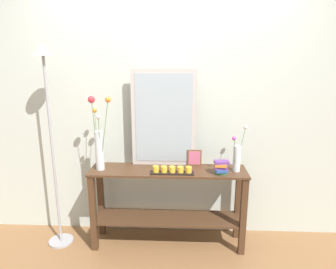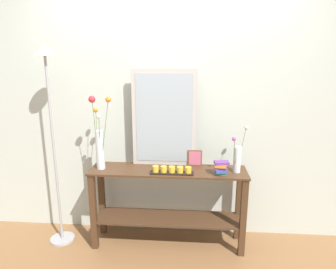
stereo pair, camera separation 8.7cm
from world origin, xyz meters
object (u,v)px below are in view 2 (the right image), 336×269
mirror_leaning (164,118)px  book_stack (221,167)px  tall_vase_left (100,142)px  candle_tray (172,171)px  picture_frame_small (195,158)px  vase_right (237,157)px  console_table (168,197)px  floor_lamp (51,115)px

mirror_leaning → book_stack: size_ratio=6.79×
tall_vase_left → candle_tray: bearing=-6.1°
mirror_leaning → tall_vase_left: 0.64m
mirror_leaning → tall_vase_left: mirror_leaning is taller
candle_tray → picture_frame_small: bearing=46.8°
tall_vase_left → vase_right: tall_vase_left is taller
candle_tray → picture_frame_small: picture_frame_small is taller
console_table → candle_tray: size_ratio=3.74×
picture_frame_small → candle_tray: bearing=-133.2°
tall_vase_left → book_stack: tall_vase_left is taller
mirror_leaning → picture_frame_small: size_ratio=5.81×
floor_lamp → vase_right: bearing=0.9°
console_table → book_stack: book_stack is taller
tall_vase_left → picture_frame_small: size_ratio=4.38×
console_table → tall_vase_left: 0.84m
console_table → book_stack: (0.48, -0.08, 0.35)m
candle_tray → floor_lamp: floor_lamp is taller
picture_frame_small → book_stack: picture_frame_small is taller
vase_right → candle_tray: size_ratio=1.08×
book_stack → floor_lamp: floor_lamp is taller
picture_frame_small → book_stack: size_ratio=1.17×
console_table → tall_vase_left: size_ratio=2.11×
tall_vase_left → vase_right: size_ratio=1.64×
picture_frame_small → floor_lamp: floor_lamp is taller
book_stack → candle_tray: bearing=-178.2°
book_stack → console_table: bearing=170.2°
picture_frame_small → book_stack: (0.23, -0.21, -0.01)m
floor_lamp → console_table: bearing=2.0°
tall_vase_left → book_stack: bearing=-3.0°
book_stack → floor_lamp: (-1.55, 0.05, 0.45)m
book_stack → tall_vase_left: bearing=177.0°
tall_vase_left → book_stack: (1.11, -0.06, -0.20)m
vase_right → floor_lamp: (-1.70, -0.03, 0.37)m
mirror_leaning → candle_tray: bearing=-69.8°
vase_right → book_stack: vase_right is taller
book_stack → floor_lamp: size_ratio=0.07×
mirror_leaning → vase_right: size_ratio=2.18×
vase_right → floor_lamp: floor_lamp is taller
picture_frame_small → floor_lamp: (-1.32, -0.16, 0.43)m
vase_right → candle_tray: 0.61m
picture_frame_small → console_table: bearing=-153.6°
tall_vase_left → candle_tray: tall_vase_left is taller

